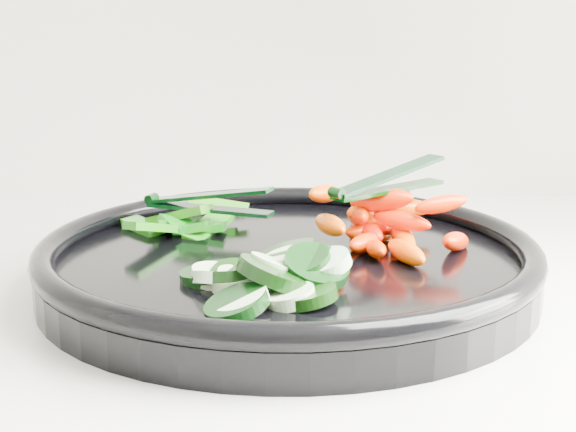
{
  "coord_description": "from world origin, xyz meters",
  "views": [
    {
      "loc": [
        -0.2,
        1.11,
        1.13
      ],
      "look_at": [
        -0.18,
        1.69,
        0.99
      ],
      "focal_mm": 50.0,
      "sensor_mm": 36.0,
      "label": 1
    }
  ],
  "objects": [
    {
      "name": "tong_carrot",
      "position": [
        -0.1,
        1.72,
        1.0
      ],
      "size": [
        0.1,
        0.08,
        0.02
      ],
      "color": "black",
      "rests_on": "carrot_pile"
    },
    {
      "name": "carrot_pile",
      "position": [
        -0.11,
        1.72,
        0.97
      ],
      "size": [
        0.13,
        0.16,
        0.06
      ],
      "color": "#E95300",
      "rests_on": "veggie_tray"
    },
    {
      "name": "veggie_tray",
      "position": [
        -0.18,
        1.69,
        0.95
      ],
      "size": [
        0.46,
        0.46,
        0.04
      ],
      "color": "black",
      "rests_on": "counter"
    },
    {
      "name": "tong_pepper",
      "position": [
        -0.25,
        1.76,
        0.98
      ],
      "size": [
        0.11,
        0.06,
        0.02
      ],
      "color": "black",
      "rests_on": "pepper_pile"
    },
    {
      "name": "cucumber_pile",
      "position": [
        -0.2,
        1.61,
        0.96
      ],
      "size": [
        0.13,
        0.13,
        0.04
      ],
      "color": "black",
      "rests_on": "veggie_tray"
    },
    {
      "name": "pepper_pile",
      "position": [
        -0.26,
        1.76,
        0.96
      ],
      "size": [
        0.11,
        0.1,
        0.04
      ],
      "color": "#0B6D0A",
      "rests_on": "veggie_tray"
    }
  ]
}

